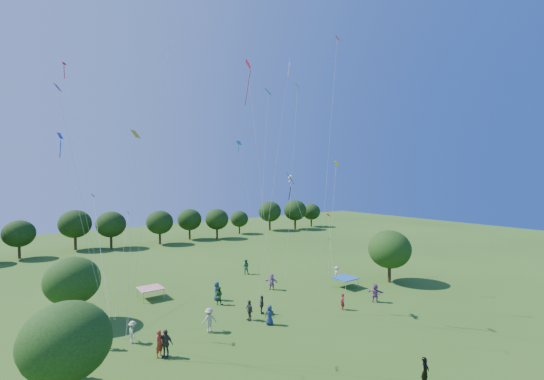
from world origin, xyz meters
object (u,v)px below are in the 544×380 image
at_px(near_tree_east, 390,249).
at_px(tent_blue, 345,278).
at_px(near_tree_north, 72,281).
at_px(pirate_kite, 291,180).
at_px(near_tree_west, 66,341).
at_px(tent_red_stripe, 150,288).
at_px(red_high_kite, 252,102).
at_px(man_in_black, 425,372).

bearing_deg(near_tree_east, tent_blue, 163.75).
distance_m(near_tree_north, pirate_kite, 20.16).
relative_size(near_tree_west, near_tree_east, 0.95).
distance_m(tent_red_stripe, pirate_kite, 17.76).
height_order(near_tree_north, pirate_kite, pirate_kite).
height_order(near_tree_west, near_tree_north, near_tree_west).
relative_size(near_tree_north, near_tree_east, 0.93).
distance_m(near_tree_west, pirate_kite, 20.74).
height_order(near_tree_north, red_high_kite, red_high_kite).
distance_m(near_tree_west, near_tree_north, 12.57).
bearing_deg(red_high_kite, near_tree_north, 151.32).
xyz_separation_m(near_tree_east, red_high_kite, (-18.24, 0.93, 14.68)).
distance_m(near_tree_north, tent_blue, 26.43).
xyz_separation_m(near_tree_east, tent_red_stripe, (-23.99, 10.57, -2.77)).
relative_size(man_in_black, red_high_kite, 0.08).
bearing_deg(near_tree_north, man_in_black, -55.52).
distance_m(near_tree_east, pirate_kite, 16.59).
distance_m(near_tree_west, tent_red_stripe, 17.72).
distance_m(near_tree_east, man_in_black, 21.50).
relative_size(near_tree_west, near_tree_north, 1.03).
xyz_separation_m(tent_red_stripe, pirate_kite, (9.46, -10.45, 10.79)).
distance_m(near_tree_north, red_high_kite, 20.94).
relative_size(near_tree_west, man_in_black, 3.41).
relative_size(tent_red_stripe, man_in_black, 1.32).
xyz_separation_m(near_tree_north, red_high_kite, (12.91, -7.06, 14.90)).
relative_size(tent_blue, man_in_black, 1.32).
xyz_separation_m(near_tree_north, near_tree_east, (31.15, -7.99, 0.22)).
xyz_separation_m(tent_blue, red_high_kite, (-12.62, -0.71, 17.46)).
bearing_deg(near_tree_west, tent_blue, 12.47).
xyz_separation_m(pirate_kite, red_high_kite, (-3.72, 0.81, 6.66)).
height_order(tent_blue, pirate_kite, pirate_kite).
relative_size(near_tree_north, tent_red_stripe, 2.52).
distance_m(tent_red_stripe, red_high_kite, 20.75).
height_order(tent_red_stripe, red_high_kite, red_high_kite).
bearing_deg(tent_red_stripe, man_in_black, -72.08).
bearing_deg(near_tree_north, tent_red_stripe, 19.78).
xyz_separation_m(near_tree_north, tent_red_stripe, (7.16, 2.58, -2.56)).
xyz_separation_m(tent_red_stripe, man_in_black, (7.95, -24.58, -0.20)).
bearing_deg(man_in_black, pirate_kite, 70.71).
bearing_deg(man_in_black, tent_red_stripe, 94.75).
bearing_deg(pirate_kite, tent_blue, 9.68).
distance_m(near_tree_east, tent_blue, 6.48).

